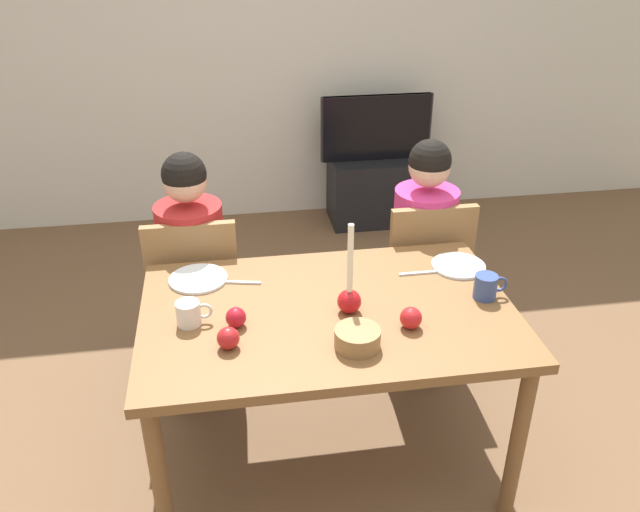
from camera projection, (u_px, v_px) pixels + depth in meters
ground_plane at (327, 455)px, 2.79m from camera, size 7.68×7.68×0.00m
back_wall at (265, 36)px, 4.43m from camera, size 6.40×0.10×2.60m
dining_table at (328, 327)px, 2.47m from camera, size 1.40×0.90×0.75m
chair_left at (196, 291)px, 3.00m from camera, size 0.40×0.40×0.90m
chair_right at (423, 273)px, 3.15m from camera, size 0.40×0.40×0.90m
person_left_child at (195, 277)px, 3.00m from camera, size 0.30×0.30×1.17m
person_right_child at (422, 259)px, 3.15m from camera, size 0.30×0.30×1.17m
tv_stand at (374, 190)px, 4.77m from camera, size 0.64×0.40×0.48m
tv at (376, 128)px, 4.55m from camera, size 0.79×0.05×0.46m
candle_centerpiece at (349, 295)px, 2.38m from camera, size 0.09×0.09×0.36m
plate_left at (198, 279)px, 2.62m from camera, size 0.24×0.24×0.01m
plate_right at (458, 266)px, 2.71m from camera, size 0.22×0.22×0.01m
mug_left at (189, 313)px, 2.32m from camera, size 0.13×0.09×0.09m
mug_right at (486, 286)px, 2.48m from camera, size 0.13×0.09×0.10m
fork_left at (239, 282)px, 2.59m from camera, size 0.18×0.05×0.01m
fork_right at (420, 273)px, 2.66m from camera, size 0.18×0.01×0.01m
bowl_walnuts at (357, 338)px, 2.21m from camera, size 0.16×0.16×0.07m
apple_near_candle at (228, 338)px, 2.20m from camera, size 0.08×0.08×0.08m
apple_by_left_plate at (411, 318)px, 2.31m from camera, size 0.08×0.08×0.08m
apple_by_right_mug at (236, 317)px, 2.31m from camera, size 0.07×0.07×0.07m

